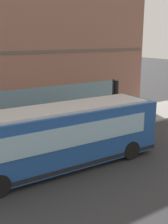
{
  "coord_description": "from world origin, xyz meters",
  "views": [
    {
      "loc": [
        -11.58,
        8.09,
        6.25
      ],
      "look_at": [
        2.07,
        -0.69,
        1.94
      ],
      "focal_mm": 44.73,
      "sensor_mm": 36.0,
      "label": 1
    }
  ],
  "objects_px": {
    "pedestrian_by_light_pole": "(49,114)",
    "city_bus_nearside": "(63,137)",
    "fire_hydrant": "(130,107)",
    "traffic_light_near_corner": "(115,94)",
    "newspaper_vending_box": "(33,129)",
    "pedestrian_walking_along_curb": "(28,127)",
    "pedestrian_near_hydrant": "(58,122)"
  },
  "relations": [
    {
      "from": "fire_hydrant",
      "to": "newspaper_vending_box",
      "type": "relative_size",
      "value": 0.82
    },
    {
      "from": "pedestrian_by_light_pole",
      "to": "city_bus_nearside",
      "type": "bearing_deg",
      "value": 161.05
    },
    {
      "from": "pedestrian_by_light_pole",
      "to": "pedestrian_walking_along_curb",
      "type": "bearing_deg",
      "value": 131.15
    },
    {
      "from": "fire_hydrant",
      "to": "traffic_light_near_corner",
      "type": "bearing_deg",
      "value": 125.04
    },
    {
      "from": "fire_hydrant",
      "to": "pedestrian_walking_along_curb",
      "type": "bearing_deg",
      "value": 102.11
    },
    {
      "from": "traffic_light_near_corner",
      "to": "pedestrian_near_hydrant",
      "type": "height_order",
      "value": "traffic_light_near_corner"
    },
    {
      "from": "traffic_light_near_corner",
      "to": "pedestrian_near_hydrant",
      "type": "distance_m",
      "value": 4.36
    },
    {
      "from": "newspaper_vending_box",
      "to": "city_bus_nearside",
      "type": "bearing_deg",
      "value": 176.86
    },
    {
      "from": "pedestrian_walking_along_curb",
      "to": "pedestrian_by_light_pole",
      "type": "bearing_deg",
      "value": -48.85
    },
    {
      "from": "traffic_light_near_corner",
      "to": "pedestrian_near_hydrant",
      "type": "xyz_separation_m",
      "value": [
        0.64,
        4.05,
        -1.49
      ]
    },
    {
      "from": "pedestrian_near_hydrant",
      "to": "traffic_light_near_corner",
      "type": "bearing_deg",
      "value": -98.94
    },
    {
      "from": "city_bus_nearside",
      "to": "fire_hydrant",
      "type": "distance_m",
      "value": 11.48
    },
    {
      "from": "city_bus_nearside",
      "to": "pedestrian_near_hydrant",
      "type": "bearing_deg",
      "value": -23.83
    },
    {
      "from": "city_bus_nearside",
      "to": "pedestrian_by_light_pole",
      "type": "height_order",
      "value": "city_bus_nearside"
    },
    {
      "from": "city_bus_nearside",
      "to": "newspaper_vending_box",
      "type": "distance_m",
      "value": 4.67
    },
    {
      "from": "traffic_light_near_corner",
      "to": "fire_hydrant",
      "type": "relative_size",
      "value": 4.63
    },
    {
      "from": "city_bus_nearside",
      "to": "pedestrian_near_hydrant",
      "type": "xyz_separation_m",
      "value": [
        3.77,
        -1.66,
        -0.5
      ]
    },
    {
      "from": "pedestrian_near_hydrant",
      "to": "pedestrian_walking_along_curb",
      "type": "bearing_deg",
      "value": 89.16
    },
    {
      "from": "pedestrian_by_light_pole",
      "to": "pedestrian_walking_along_curb",
      "type": "xyz_separation_m",
      "value": [
        -2.05,
        2.34,
        0.01
      ]
    },
    {
      "from": "pedestrian_by_light_pole",
      "to": "fire_hydrant",
      "type": "bearing_deg",
      "value": -89.14
    },
    {
      "from": "pedestrian_near_hydrant",
      "to": "newspaper_vending_box",
      "type": "xyz_separation_m",
      "value": [
        0.79,
        1.41,
        -0.45
      ]
    },
    {
      "from": "fire_hydrant",
      "to": "newspaper_vending_box",
      "type": "bearing_deg",
      "value": 98.39
    },
    {
      "from": "traffic_light_near_corner",
      "to": "pedestrian_by_light_pole",
      "type": "relative_size",
      "value": 2.12
    },
    {
      "from": "pedestrian_near_hydrant",
      "to": "newspaper_vending_box",
      "type": "distance_m",
      "value": 1.68
    },
    {
      "from": "fire_hydrant",
      "to": "pedestrian_by_light_pole",
      "type": "height_order",
      "value": "pedestrian_by_light_pole"
    },
    {
      "from": "city_bus_nearside",
      "to": "pedestrian_walking_along_curb",
      "type": "xyz_separation_m",
      "value": [
        3.8,
        0.34,
        -0.47
      ]
    },
    {
      "from": "city_bus_nearside",
      "to": "newspaper_vending_box",
      "type": "xyz_separation_m",
      "value": [
        4.56,
        -0.25,
        -0.95
      ]
    },
    {
      "from": "newspaper_vending_box",
      "to": "traffic_light_near_corner",
      "type": "bearing_deg",
      "value": -104.66
    },
    {
      "from": "city_bus_nearside",
      "to": "pedestrian_walking_along_curb",
      "type": "height_order",
      "value": "city_bus_nearside"
    },
    {
      "from": "city_bus_nearside",
      "to": "traffic_light_near_corner",
      "type": "height_order",
      "value": "traffic_light_near_corner"
    },
    {
      "from": "pedestrian_near_hydrant",
      "to": "fire_hydrant",
      "type": "bearing_deg",
      "value": -74.82
    },
    {
      "from": "fire_hydrant",
      "to": "newspaper_vending_box",
      "type": "xyz_separation_m",
      "value": [
        -1.4,
        9.5,
        0.09
      ]
    }
  ]
}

